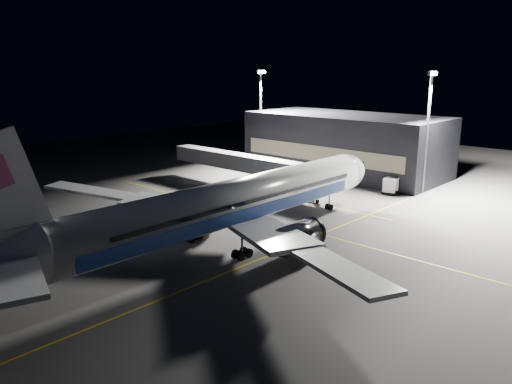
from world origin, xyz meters
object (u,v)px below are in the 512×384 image
object	(u,v)px
jet_bridge	(250,164)
service_truck	(393,184)
floodlight_mast_south	(428,122)
safety_cone_c	(176,237)
airliner	(228,205)
baggage_tug	(64,224)
safety_cone_b	(208,235)
safety_cone_a	(161,219)
floodlight_mast_north	(261,109)

from	to	relation	value
jet_bridge	service_truck	size ratio (longest dim) A/B	5.91
floodlight_mast_south	safety_cone_c	bearing A→B (deg)	164.27
airliner	floodlight_mast_south	world-z (taller)	floodlight_mast_south
baggage_tug	safety_cone_b	distance (m)	19.68
jet_bridge	service_truck	bearing A→B (deg)	-52.69
airliner	jet_bridge	world-z (taller)	airliner
safety_cone_c	floodlight_mast_south	bearing A→B (deg)	-15.73
floodlight_mast_south	safety_cone_a	xyz separation A→B (m)	(-40.78, 20.01, -12.03)
jet_bridge	safety_cone_b	xyz separation A→B (m)	(-22.87, -14.06, -4.26)
floodlight_mast_north	floodlight_mast_south	xyz separation A→B (m)	(0.00, -38.00, 0.00)
jet_bridge	safety_cone_b	world-z (taller)	jet_bridge
safety_cone_a	safety_cone_c	size ratio (longest dim) A/B	1.26
jet_bridge	safety_cone_c	xyz separation A→B (m)	(-26.05, -11.66, -4.31)
jet_bridge	safety_cone_c	world-z (taller)	jet_bridge
floodlight_mast_south	service_truck	bearing A→B (deg)	124.17
airliner	safety_cone_b	world-z (taller)	airliner
safety_cone_a	safety_cone_c	bearing A→B (deg)	-113.26
safety_cone_b	safety_cone_c	distance (m)	3.99
baggage_tug	safety_cone_b	size ratio (longest dim) A/B	4.88
jet_bridge	floodlight_mast_south	size ratio (longest dim) A/B	1.66
service_truck	safety_cone_c	xyz separation A→B (m)	(-41.26, 8.30, -1.24)
jet_bridge	floodlight_mast_north	distance (m)	24.06
safety_cone_b	safety_cone_a	bearing A→B (deg)	89.52
airliner	floodlight_mast_south	size ratio (longest dim) A/B	2.97
floodlight_mast_south	service_truck	xyz separation A→B (m)	(-2.79, 4.11, -10.86)
floodlight_mast_north	service_truck	world-z (taller)	floodlight_mast_north
safety_cone_a	safety_cone_c	distance (m)	8.28
jet_bridge	floodlight_mast_south	xyz separation A→B (m)	(18.00, -24.07, 7.79)
floodlight_mast_north	service_truck	bearing A→B (deg)	-94.71
floodlight_mast_south	safety_cone_b	world-z (taller)	floodlight_mast_south
safety_cone_c	safety_cone_a	bearing A→B (deg)	66.74
floodlight_mast_north	baggage_tug	distance (m)	54.57
floodlight_mast_north	floodlight_mast_south	distance (m)	38.00
service_truck	baggage_tug	bearing A→B (deg)	145.13
airliner	floodlight_mast_north	bearing A→B (deg)	37.91
baggage_tug	jet_bridge	bearing A→B (deg)	-26.44
floodlight_mast_north	safety_cone_c	world-z (taller)	floodlight_mast_north
airliner	floodlight_mast_north	distance (m)	52.56
floodlight_mast_north	safety_cone_b	xyz separation A→B (m)	(-40.87, -27.99, -12.05)
service_truck	floodlight_mast_north	bearing A→B (deg)	74.61
airliner	baggage_tug	distance (m)	23.38
airliner	safety_cone_b	xyz separation A→B (m)	(0.21, 4.00, -4.84)
service_truck	safety_cone_b	bearing A→B (deg)	160.51
baggage_tug	safety_cone_a	world-z (taller)	baggage_tug
airliner	floodlight_mast_north	xyz separation A→B (m)	(41.08, 31.99, 7.21)
safety_cone_c	safety_cone_b	bearing A→B (deg)	-36.97
airliner	safety_cone_c	xyz separation A→B (m)	(-2.98, 6.40, -4.90)
floodlight_mast_north	safety_cone_b	size ratio (longest dim) A/B	32.42
baggage_tug	airliner	bearing A→B (deg)	-84.38
floodlight_mast_north	safety_cone_a	xyz separation A→B (m)	(-40.78, -17.99, -12.03)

